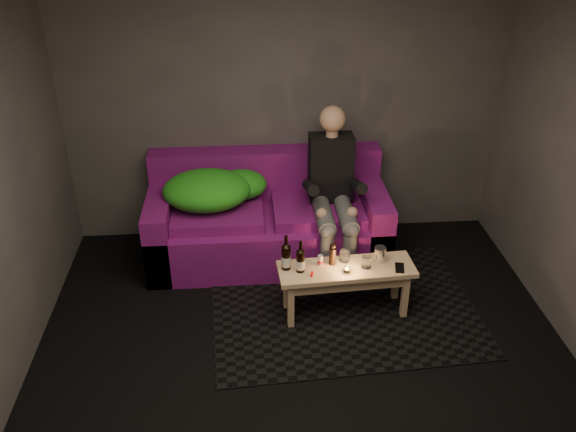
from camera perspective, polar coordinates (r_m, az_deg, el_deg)
name	(u,v)px	position (r m, az deg, el deg)	size (l,w,h in m)	color
floor	(309,394)	(4.37, 2.01, -16.31)	(4.50, 4.50, 0.00)	black
room	(306,147)	(3.82, 1.67, 6.50)	(4.50, 4.50, 4.50)	silver
rug	(343,307)	(5.10, 5.17, -8.51)	(2.14, 1.56, 0.01)	black
sofa	(268,221)	(5.60, -1.91, -0.52)	(2.13, 0.96, 0.92)	#6E0F77
green_blanket	(212,189)	(5.43, -7.08, 2.52)	(0.94, 0.64, 0.32)	#298918
person	(333,189)	(5.30, 4.23, 2.58)	(0.38, 0.88, 1.42)	black
coffee_table	(346,275)	(4.84, 5.45, -5.56)	(1.09, 0.41, 0.44)	#DCAE81
beer_bottle_a	(286,257)	(4.70, -0.18, -3.83)	(0.08, 0.08, 0.30)	black
beer_bottle_b	(300,260)	(4.68, 1.17, -4.18)	(0.07, 0.07, 0.27)	black
salt_shaker	(320,260)	(4.79, 3.04, -4.16)	(0.04, 0.04, 0.09)	silver
pepper_mill	(333,256)	(4.79, 4.19, -3.77)	(0.05, 0.05, 0.14)	black
tumbler_back	(344,256)	(4.85, 5.30, -3.74)	(0.08, 0.08, 0.09)	white
tealight	(347,270)	(4.74, 5.53, -5.01)	(0.05, 0.05, 0.04)	white
tumbler_front	(366,262)	(4.79, 7.35, -4.28)	(0.08, 0.08, 0.10)	white
steel_cup	(380,254)	(4.87, 8.59, -3.58)	(0.09, 0.09, 0.13)	#B6BABE
smartphone	(400,268)	(4.84, 10.40, -4.79)	(0.07, 0.14, 0.01)	black
red_lighter	(312,274)	(4.70, 2.25, -5.47)	(0.02, 0.06, 0.01)	red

